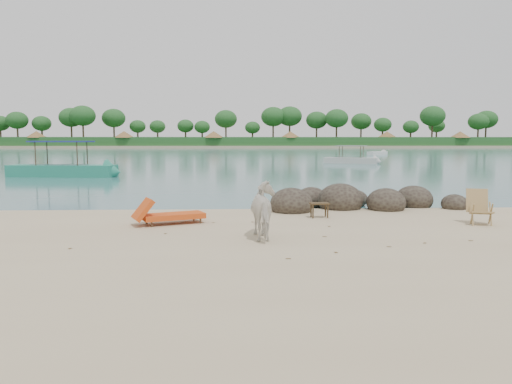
% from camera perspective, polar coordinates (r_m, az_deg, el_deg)
% --- Properties ---
extents(water, '(400.00, 400.00, 0.00)m').
position_cam_1_polar(water, '(100.03, -1.92, 4.66)').
color(water, '#36676C').
rests_on(water, ground).
extents(far_shore, '(420.00, 90.00, 1.40)m').
position_cam_1_polar(far_shore, '(180.02, -2.16, 5.23)').
color(far_shore, tan).
rests_on(far_shore, ground).
extents(far_scenery, '(420.00, 18.00, 9.50)m').
position_cam_1_polar(far_scenery, '(146.71, -2.08, 6.30)').
color(far_scenery, '#1E4C1E').
rests_on(far_scenery, ground).
extents(boulders, '(6.49, 3.11, 1.10)m').
position_cam_1_polar(boulders, '(16.75, 11.12, -1.12)').
color(boulders, black).
rests_on(boulders, ground).
extents(cow, '(0.88, 1.59, 1.28)m').
position_cam_1_polar(cow, '(11.32, 1.21, -2.24)').
color(cow, beige).
rests_on(cow, ground).
extents(side_table, '(0.55, 0.38, 0.43)m').
position_cam_1_polar(side_table, '(14.46, 7.25, -2.20)').
color(side_table, '#342415').
rests_on(side_table, ground).
extents(lounge_chair, '(2.14, 1.44, 0.61)m').
position_cam_1_polar(lounge_chair, '(13.49, -9.42, -2.43)').
color(lounge_chair, '#C65817').
rests_on(lounge_chair, ground).
extents(deck_chair, '(0.76, 0.80, 0.93)m').
position_cam_1_polar(deck_chair, '(14.39, 24.40, -1.72)').
color(deck_chair, '#A78053').
rests_on(deck_chair, ground).
extents(boat_near, '(7.66, 2.67, 3.64)m').
position_cam_1_polar(boat_near, '(33.78, -21.35, 4.81)').
color(boat_near, '#227E65').
rests_on(boat_near, water).
extents(boat_mid, '(5.84, 3.91, 2.87)m').
position_cam_1_polar(boat_mid, '(50.19, 10.84, 4.92)').
color(boat_mid, '#B5B5B1').
rests_on(boat_mid, water).
extents(boat_far, '(4.49, 4.48, 0.60)m').
position_cam_1_polar(boat_far, '(81.42, 13.70, 4.41)').
color(boat_far, silver).
rests_on(boat_far, water).
extents(dead_leaves, '(8.74, 4.34, 0.00)m').
position_cam_1_polar(dead_leaves, '(11.45, 4.42, -5.38)').
color(dead_leaves, brown).
rests_on(dead_leaves, ground).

